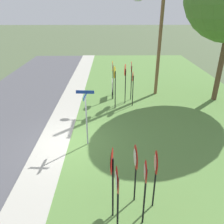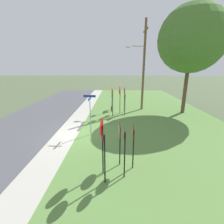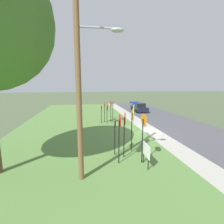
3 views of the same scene
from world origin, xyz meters
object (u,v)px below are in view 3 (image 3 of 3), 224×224
Objects in this scene: stop_sign_near_left at (120,128)px; yield_sign_center at (107,109)px; street_name_post at (134,114)px; notice_board at (146,151)px; stop_sign_far_left at (132,120)px; stop_sign_far_center at (115,128)px; parked_sedan_distant at (139,107)px; utility_pole at (81,69)px; yield_sign_far_right at (113,106)px; yield_sign_near_left at (102,109)px; stop_sign_far_right at (143,128)px; yield_sign_far_left at (111,106)px; stop_sign_near_right at (125,124)px; yield_sign_near_right at (105,107)px.

yield_sign_center is at bearing -0.80° from stop_sign_near_left.
notice_board is at bearing 172.35° from street_name_post.
notice_board is at bearing -166.46° from stop_sign_far_left.
stop_sign_far_center is 0.56× the size of parked_sedan_distant.
utility_pole reaches higher than yield_sign_center.
yield_sign_center is at bearing 31.65° from street_name_post.
stop_sign_far_left is at bearing -179.51° from yield_sign_center.
utility_pole reaches higher than yield_sign_far_right.
street_name_post is at bearing -32.78° from utility_pole.
yield_sign_near_left is 1.75× the size of notice_board.
parked_sedan_distant is (11.20, -4.43, -1.06)m from street_name_post.
utility_pole reaches higher than notice_board.
parked_sedan_distant is (7.01, -5.56, -1.31)m from yield_sign_far_right.
street_name_post reaches higher than stop_sign_far_right.
yield_sign_far_left is at bearing -3.27° from stop_sign_far_right.
stop_sign_far_left is 16.61m from parked_sedan_distant.
parked_sedan_distant is at bearing -45.81° from yield_sign_far_left.
stop_sign_near_left is at bearing -169.69° from stop_sign_far_center.
utility_pole is at bearing 154.52° from parked_sedan_distant.
street_name_post reaches higher than stop_sign_far_center.
street_name_post is at bearing -8.58° from stop_sign_far_left.
yield_sign_far_left is at bearing 5.11° from stop_sign_near_right.
stop_sign_far_left is 8.17m from yield_sign_near_left.
yield_sign_far_left is 1.08× the size of yield_sign_center.
stop_sign_near_left is 6.38m from street_name_post.
stop_sign_far_center is at bearing -176.48° from yield_sign_near_left.
utility_pole is 2.19× the size of parked_sedan_distant.
stop_sign_near_left reaches higher than yield_sign_near_left.
yield_sign_near_right is at bearing 136.76° from parked_sedan_distant.
stop_sign_near_right is 9.97m from yield_sign_far_left.
stop_sign_far_center is 1.01× the size of yield_sign_near_right.
parked_sedan_distant reaches higher than notice_board.
notice_board is at bearing 175.77° from yield_sign_far_left.
stop_sign_near_left is 1.18m from stop_sign_far_center.
yield_sign_near_right is at bearing 5.88° from notice_board.
stop_sign_near_left is at bearing -58.06° from utility_pole.
stop_sign_near_right reaches higher than yield_sign_far_right.
yield_sign_center is 9.99m from notice_board.
yield_sign_center is (9.38, -0.71, -0.34)m from stop_sign_near_left.
yield_sign_far_right is (-0.64, -0.13, 0.13)m from yield_sign_far_left.
yield_sign_far_right is at bearing 18.83° from street_name_post.
stop_sign_near_right is 1.14× the size of yield_sign_far_left.
yield_sign_far_left is (10.65, -1.34, -0.20)m from stop_sign_near_left.
utility_pole is 20.76m from parked_sedan_distant.
yield_sign_near_left is 1.44m from yield_sign_far_right.
notice_board is at bearing -172.46° from yield_sign_near_right.
street_name_post reaches higher than notice_board.
stop_sign_near_right reaches higher than yield_sign_center.
yield_sign_near_left is at bearing 2.86° from stop_sign_near_left.
stop_sign_far_left is (0.83, -0.71, 0.05)m from stop_sign_near_right.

